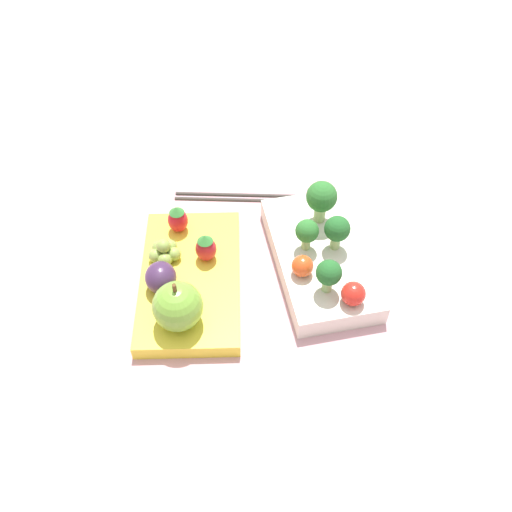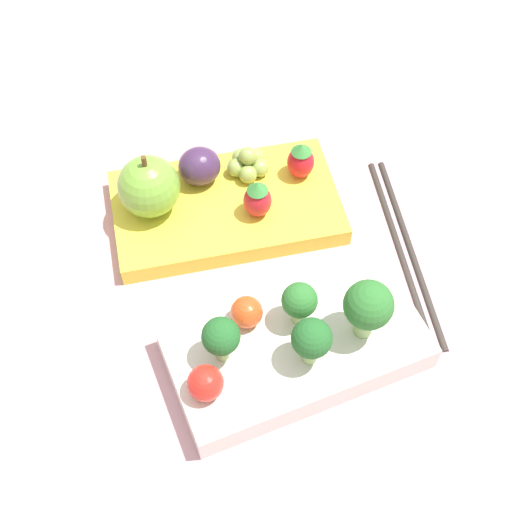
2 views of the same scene
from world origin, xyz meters
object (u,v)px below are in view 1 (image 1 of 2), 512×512
strawberry_0 (178,219)px  cherry_tomato_1 (302,266)px  bento_box_fruit (191,282)px  plum (161,277)px  cherry_tomato_0 (353,294)px  chopsticks_pair (251,197)px  broccoli_floret_0 (322,198)px  broccoli_floret_2 (329,274)px  broccoli_floret_3 (337,230)px  strawberry_1 (206,248)px  grape_cluster (164,252)px  broccoli_floret_1 (307,232)px  bento_box_savoury (319,258)px  apple (178,306)px

strawberry_0 → cherry_tomato_1: bearing=55.8°
bento_box_fruit → plum: plum is taller
cherry_tomato_0 → chopsticks_pair: cherry_tomato_0 is taller
broccoli_floret_0 → broccoli_floret_2: (0.11, -0.01, -0.01)m
broccoli_floret_3 → strawberry_1: (-0.01, -0.16, -0.02)m
broccoli_floret_3 → plum: (0.03, -0.21, -0.02)m
grape_cluster → strawberry_1: bearing=82.3°
broccoli_floret_2 → plum: broccoli_floret_2 is taller
chopsticks_pair → broccoli_floret_0: bearing=45.2°
broccoli_floret_2 → grape_cluster: 0.20m
bento_box_fruit → broccoli_floret_1: broccoli_floret_1 is taller
broccoli_floret_3 → grape_cluster: (-0.01, -0.21, -0.03)m
bento_box_fruit → broccoli_floret_2: broccoli_floret_2 is taller
broccoli_floret_1 → chopsticks_pair: broccoli_floret_1 is taller
strawberry_1 → bento_box_savoury: bearing=85.1°
broccoli_floret_0 → chopsticks_pair: 0.13m
broccoli_floret_2 → apple: (0.02, -0.17, -0.01)m
apple → strawberry_1: apple is taller
cherry_tomato_0 → apple: 0.19m
broccoli_floret_0 → broccoli_floret_1: broccoli_floret_0 is taller
bento_box_fruit → strawberry_0: 0.09m
bento_box_savoury → strawberry_0: strawberry_0 is taller
broccoli_floret_0 → plum: bearing=-68.5°
cherry_tomato_0 → chopsticks_pair: (-0.21, -0.09, -0.04)m
broccoli_floret_3 → plum: broccoli_floret_3 is taller
bento_box_savoury → apple: size_ratio=3.21×
bento_box_fruit → apple: size_ratio=3.31×
apple → grape_cluster: bearing=-171.3°
cherry_tomato_1 → broccoli_floret_2: bearing=41.1°
broccoli_floret_2 → bento_box_fruit: bearing=-105.6°
bento_box_savoury → broccoli_floret_3: broccoli_floret_3 is taller
strawberry_0 → chopsticks_pair: bearing=123.8°
broccoli_floret_2 → strawberry_0: 0.21m
plum → broccoli_floret_2: bearing=80.1°
broccoli_floret_0 → chopsticks_pair: bearing=-134.8°
bento_box_savoury → broccoli_floret_2: broccoli_floret_2 is taller
strawberry_0 → grape_cluster: 0.05m
broccoli_floret_0 → broccoli_floret_1: 0.05m
bento_box_savoury → cherry_tomato_1: size_ratio=8.09×
broccoli_floret_0 → cherry_tomato_1: bearing=-23.7°
apple → strawberry_0: 0.14m
broccoli_floret_1 → strawberry_0: size_ratio=1.11×
bento_box_savoury → strawberry_1: 0.14m
bento_box_savoury → apple: bearing=-65.9°
bento_box_fruit → strawberry_1: 0.05m
broccoli_floret_2 → cherry_tomato_0: 0.04m
strawberry_0 → apple: bearing=-1.4°
strawberry_0 → plum: strawberry_0 is taller
strawberry_0 → plum: bearing=-13.8°
strawberry_1 → grape_cluster: 0.05m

